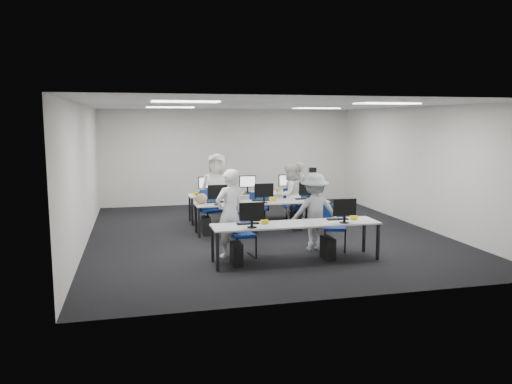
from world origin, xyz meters
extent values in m
plane|color=black|center=(0.00, 0.00, 0.00)|extent=(9.00, 9.00, 0.00)
plane|color=white|center=(0.00, 0.00, 3.00)|extent=(9.00, 9.00, 0.00)
cube|color=silver|center=(0.00, 4.50, 1.50)|extent=(8.00, 0.02, 3.00)
cube|color=silver|center=(0.00, -4.50, 1.50)|extent=(8.00, 0.02, 3.00)
cube|color=silver|center=(-4.00, 0.00, 1.50)|extent=(0.02, 9.00, 3.00)
cube|color=silver|center=(4.00, 0.00, 1.50)|extent=(0.02, 9.00, 3.00)
cube|color=white|center=(-2.00, -2.00, 2.98)|extent=(1.20, 0.60, 0.02)
cube|color=white|center=(2.00, -2.00, 2.98)|extent=(1.20, 0.60, 0.02)
cube|color=white|center=(-2.00, 2.00, 2.98)|extent=(1.20, 0.60, 0.02)
cube|color=white|center=(2.00, 2.00, 2.98)|extent=(1.20, 0.60, 0.02)
cube|color=silver|center=(0.00, -2.40, 0.71)|extent=(3.20, 0.70, 0.03)
cube|color=black|center=(-1.55, -2.70, 0.35)|extent=(0.05, 0.05, 0.70)
cube|color=black|center=(-1.55, -2.10, 0.35)|extent=(0.05, 0.05, 0.70)
cube|color=black|center=(1.55, -2.70, 0.35)|extent=(0.05, 0.05, 0.70)
cube|color=black|center=(1.55, -2.10, 0.35)|extent=(0.05, 0.05, 0.70)
cube|color=silver|center=(0.00, 0.20, 0.71)|extent=(3.20, 0.70, 0.03)
cube|color=black|center=(-1.55, -0.10, 0.35)|extent=(0.05, 0.05, 0.70)
cube|color=black|center=(-1.55, 0.50, 0.35)|extent=(0.05, 0.05, 0.70)
cube|color=black|center=(1.55, -0.10, 0.35)|extent=(0.05, 0.05, 0.70)
cube|color=black|center=(1.55, 0.50, 0.35)|extent=(0.05, 0.05, 0.70)
cube|color=silver|center=(0.00, 1.60, 0.71)|extent=(3.20, 0.70, 0.03)
cube|color=black|center=(-1.55, 1.30, 0.35)|extent=(0.05, 0.05, 0.70)
cube|color=black|center=(-1.55, 1.90, 0.35)|extent=(0.05, 0.05, 0.70)
cube|color=black|center=(1.55, 1.30, 0.35)|extent=(0.05, 0.05, 0.70)
cube|color=black|center=(1.55, 1.90, 0.35)|extent=(0.05, 0.05, 0.70)
cube|color=#0B3799|center=(-0.90, -2.58, 1.03)|extent=(0.46, 0.04, 0.32)
cube|color=black|center=(-0.90, -2.26, 0.74)|extent=(0.42, 0.14, 0.02)
ellipsoid|color=black|center=(-0.60, -2.26, 0.75)|extent=(0.07, 0.10, 0.04)
cube|color=black|center=(-1.15, -2.40, 0.21)|extent=(0.18, 0.40, 0.42)
cube|color=white|center=(0.90, -2.58, 1.03)|extent=(0.46, 0.04, 0.32)
cube|color=black|center=(0.90, -2.26, 0.74)|extent=(0.42, 0.14, 0.02)
ellipsoid|color=black|center=(1.20, -2.26, 0.75)|extent=(0.07, 0.10, 0.04)
cube|color=black|center=(0.65, -2.40, 0.21)|extent=(0.18, 0.40, 0.42)
cube|color=white|center=(-1.10, 0.02, 1.03)|extent=(0.46, 0.04, 0.32)
cube|color=black|center=(-1.10, 0.34, 0.74)|extent=(0.42, 0.14, 0.02)
ellipsoid|color=black|center=(-0.80, 0.34, 0.75)|extent=(0.07, 0.10, 0.04)
cube|color=black|center=(-1.35, 0.20, 0.21)|extent=(0.18, 0.40, 0.42)
cube|color=white|center=(0.00, 0.02, 1.03)|extent=(0.46, 0.04, 0.32)
cube|color=black|center=(0.00, 0.34, 0.74)|extent=(0.42, 0.14, 0.02)
ellipsoid|color=black|center=(0.30, 0.34, 0.75)|extent=(0.07, 0.10, 0.04)
cube|color=black|center=(-0.25, 0.20, 0.21)|extent=(0.18, 0.40, 0.42)
cube|color=white|center=(1.10, 0.02, 1.03)|extent=(0.46, 0.04, 0.32)
cube|color=black|center=(1.10, 0.34, 0.74)|extent=(0.42, 0.14, 0.02)
ellipsoid|color=black|center=(1.40, 0.34, 0.75)|extent=(0.07, 0.10, 0.04)
cube|color=black|center=(0.85, 0.20, 0.21)|extent=(0.18, 0.40, 0.42)
cube|color=white|center=(-1.10, 1.78, 1.03)|extent=(0.46, 0.04, 0.32)
cube|color=black|center=(-1.10, 1.46, 0.74)|extent=(0.42, 0.14, 0.02)
ellipsoid|color=black|center=(-1.40, 1.46, 0.75)|extent=(0.07, 0.10, 0.04)
cube|color=black|center=(-0.85, 1.60, 0.21)|extent=(0.18, 0.40, 0.42)
cube|color=white|center=(0.00, 1.78, 1.03)|extent=(0.46, 0.04, 0.32)
cube|color=black|center=(0.00, 1.46, 0.74)|extent=(0.42, 0.14, 0.02)
ellipsoid|color=black|center=(-0.30, 1.46, 0.75)|extent=(0.07, 0.10, 0.04)
cube|color=black|center=(0.25, 1.60, 0.21)|extent=(0.18, 0.40, 0.42)
cube|color=white|center=(1.10, 1.78, 1.03)|extent=(0.46, 0.04, 0.32)
cube|color=black|center=(1.10, 1.46, 0.74)|extent=(0.42, 0.14, 0.02)
ellipsoid|color=black|center=(0.80, 1.46, 0.75)|extent=(0.07, 0.10, 0.04)
cube|color=black|center=(1.35, 1.60, 0.21)|extent=(0.18, 0.40, 0.42)
cube|color=navy|center=(-0.92, -1.92, 0.44)|extent=(0.48, 0.46, 0.06)
cube|color=navy|center=(-0.95, -1.73, 0.69)|extent=(0.41, 0.10, 0.35)
cube|color=navy|center=(1.02, -1.82, 0.47)|extent=(0.56, 0.54, 0.06)
cube|color=navy|center=(1.08, -1.63, 0.73)|extent=(0.42, 0.18, 0.36)
cube|color=navy|center=(-1.15, 0.75, 0.46)|extent=(0.56, 0.54, 0.06)
cube|color=navy|center=(-1.22, 0.94, 0.73)|extent=(0.42, 0.18, 0.36)
cube|color=navy|center=(0.04, 0.84, 0.43)|extent=(0.49, 0.48, 0.06)
cube|color=navy|center=(0.09, 1.02, 0.67)|extent=(0.39, 0.14, 0.34)
cube|color=navy|center=(1.00, 0.74, 0.48)|extent=(0.51, 0.50, 0.06)
cube|color=navy|center=(0.97, 0.95, 0.75)|extent=(0.44, 0.11, 0.37)
cube|color=navy|center=(-1.23, 0.98, 0.50)|extent=(0.56, 0.54, 0.07)
cube|color=navy|center=(-1.19, 0.77, 0.79)|extent=(0.46, 0.14, 0.39)
cube|color=navy|center=(0.12, 1.00, 0.41)|extent=(0.46, 0.45, 0.05)
cube|color=navy|center=(0.15, 0.83, 0.65)|extent=(0.38, 0.12, 0.32)
cube|color=navy|center=(1.16, 0.95, 0.51)|extent=(0.54, 0.52, 0.07)
cube|color=navy|center=(1.19, 0.73, 0.79)|extent=(0.47, 0.11, 0.40)
ellipsoid|color=#A57855|center=(-1.45, 0.23, 0.85)|extent=(0.35, 0.29, 0.25)
imported|color=white|center=(-1.16, -1.80, 0.86)|extent=(0.74, 0.63, 1.73)
imported|color=white|center=(0.85, 0.75, 0.78)|extent=(0.93, 0.84, 1.57)
imported|color=white|center=(-0.95, 1.01, 0.92)|extent=(1.06, 0.89, 1.84)
imported|color=white|center=(1.18, 1.06, 0.79)|extent=(1.00, 0.68, 1.58)
imported|color=gray|center=(0.62, -1.70, 0.79)|extent=(1.06, 0.66, 1.59)
cube|color=black|center=(0.64, -1.52, 1.64)|extent=(0.15, 0.19, 0.10)
camera|label=1|loc=(-2.91, -11.19, 2.65)|focal=35.00mm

